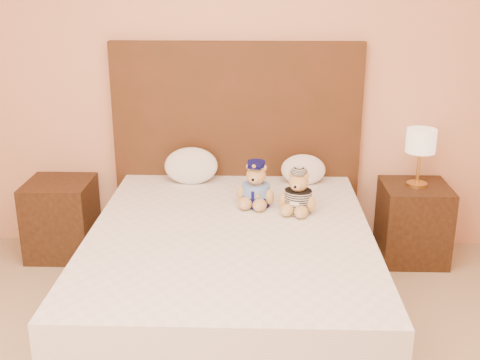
{
  "coord_description": "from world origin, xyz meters",
  "views": [
    {
      "loc": [
        0.15,
        -1.94,
        1.93
      ],
      "look_at": [
        0.05,
        1.45,
        0.77
      ],
      "focal_mm": 45.0,
      "sensor_mm": 36.0,
      "label": 1
    }
  ],
  "objects_px": {
    "bed": "(231,273)",
    "pillow_left": "(191,164)",
    "nightstand_right": "(413,222)",
    "teddy_prisoner": "(298,192)",
    "teddy_police": "(256,184)",
    "pillow_right": "(303,168)",
    "nightstand_left": "(61,218)",
    "lamp": "(421,144)"
  },
  "relations": [
    {
      "from": "pillow_left",
      "to": "nightstand_left",
      "type": "bearing_deg",
      "value": -178.17
    },
    {
      "from": "lamp",
      "to": "nightstand_right",
      "type": "bearing_deg",
      "value": 0.0
    },
    {
      "from": "bed",
      "to": "teddy_prisoner",
      "type": "xyz_separation_m",
      "value": [
        0.4,
        0.28,
        0.41
      ]
    },
    {
      "from": "lamp",
      "to": "teddy_prisoner",
      "type": "relative_size",
      "value": 1.48
    },
    {
      "from": "nightstand_left",
      "to": "lamp",
      "type": "bearing_deg",
      "value": 0.0
    },
    {
      "from": "teddy_prisoner",
      "to": "pillow_left",
      "type": "distance_m",
      "value": 0.9
    },
    {
      "from": "nightstand_right",
      "to": "pillow_right",
      "type": "height_order",
      "value": "pillow_right"
    },
    {
      "from": "teddy_police",
      "to": "teddy_prisoner",
      "type": "xyz_separation_m",
      "value": [
        0.26,
        -0.11,
        -0.01
      ]
    },
    {
      "from": "bed",
      "to": "teddy_prisoner",
      "type": "bearing_deg",
      "value": 35.09
    },
    {
      "from": "lamp",
      "to": "pillow_left",
      "type": "height_order",
      "value": "lamp"
    },
    {
      "from": "pillow_left",
      "to": "pillow_right",
      "type": "relative_size",
      "value": 1.21
    },
    {
      "from": "teddy_police",
      "to": "pillow_right",
      "type": "distance_m",
      "value": 0.55
    },
    {
      "from": "nightstand_left",
      "to": "lamp",
      "type": "relative_size",
      "value": 1.38
    },
    {
      "from": "pillow_right",
      "to": "bed",
      "type": "bearing_deg",
      "value": -119.42
    },
    {
      "from": "lamp",
      "to": "teddy_police",
      "type": "height_order",
      "value": "lamp"
    },
    {
      "from": "bed",
      "to": "teddy_police",
      "type": "height_order",
      "value": "teddy_police"
    },
    {
      "from": "bed",
      "to": "nightstand_right",
      "type": "height_order",
      "value": "same"
    },
    {
      "from": "nightstand_right",
      "to": "teddy_prisoner",
      "type": "bearing_deg",
      "value": -148.59
    },
    {
      "from": "lamp",
      "to": "pillow_left",
      "type": "distance_m",
      "value": 1.57
    },
    {
      "from": "bed",
      "to": "nightstand_right",
      "type": "distance_m",
      "value": 1.48
    },
    {
      "from": "bed",
      "to": "lamp",
      "type": "relative_size",
      "value": 5.0
    },
    {
      "from": "bed",
      "to": "pillow_left",
      "type": "height_order",
      "value": "pillow_left"
    },
    {
      "from": "bed",
      "to": "lamp",
      "type": "bearing_deg",
      "value": 32.62
    },
    {
      "from": "pillow_right",
      "to": "lamp",
      "type": "bearing_deg",
      "value": -2.2
    },
    {
      "from": "teddy_police",
      "to": "pillow_left",
      "type": "height_order",
      "value": "teddy_police"
    },
    {
      "from": "nightstand_left",
      "to": "nightstand_right",
      "type": "distance_m",
      "value": 2.5
    },
    {
      "from": "nightstand_right",
      "to": "bed",
      "type": "bearing_deg",
      "value": -147.38
    },
    {
      "from": "bed",
      "to": "nightstand_left",
      "type": "distance_m",
      "value": 1.48
    },
    {
      "from": "teddy_prisoner",
      "to": "pillow_right",
      "type": "bearing_deg",
      "value": 102.77
    },
    {
      "from": "nightstand_left",
      "to": "pillow_right",
      "type": "relative_size",
      "value": 1.79
    },
    {
      "from": "bed",
      "to": "lamp",
      "type": "height_order",
      "value": "lamp"
    },
    {
      "from": "nightstand_left",
      "to": "pillow_right",
      "type": "distance_m",
      "value": 1.76
    },
    {
      "from": "teddy_police",
      "to": "pillow_right",
      "type": "bearing_deg",
      "value": 68.86
    },
    {
      "from": "teddy_prisoner",
      "to": "teddy_police",
      "type": "bearing_deg",
      "value": 177.55
    },
    {
      "from": "nightstand_right",
      "to": "teddy_prisoner",
      "type": "xyz_separation_m",
      "value": [
        -0.85,
        -0.52,
        0.41
      ]
    },
    {
      "from": "pillow_left",
      "to": "bed",
      "type": "bearing_deg",
      "value": -69.45
    },
    {
      "from": "teddy_police",
      "to": "pillow_right",
      "type": "relative_size",
      "value": 0.94
    },
    {
      "from": "nightstand_left",
      "to": "teddy_police",
      "type": "relative_size",
      "value": 1.9
    },
    {
      "from": "pillow_left",
      "to": "teddy_police",
      "type": "bearing_deg",
      "value": -44.35
    },
    {
      "from": "nightstand_right",
      "to": "lamp",
      "type": "relative_size",
      "value": 1.38
    },
    {
      "from": "lamp",
      "to": "teddy_police",
      "type": "bearing_deg",
      "value": -159.49
    },
    {
      "from": "nightstand_right",
      "to": "teddy_police",
      "type": "xyz_separation_m",
      "value": [
        -1.11,
        -0.41,
        0.42
      ]
    }
  ]
}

